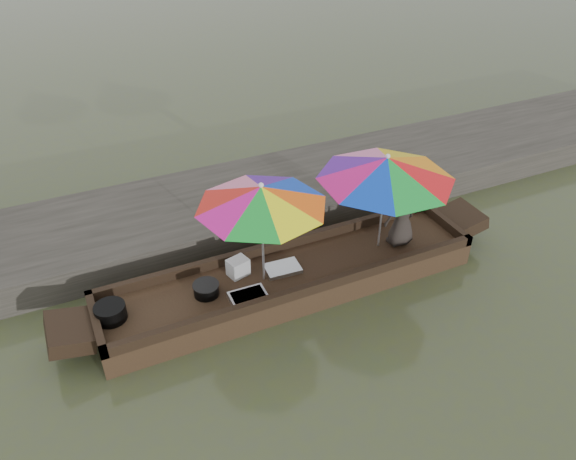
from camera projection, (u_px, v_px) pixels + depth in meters
name	position (u px, v px, depth m)	size (l,w,h in m)	color
water	(291.00, 289.00, 8.27)	(80.00, 80.00, 0.00)	#444E27
dock	(237.00, 204.00, 9.77)	(22.00, 2.20, 0.50)	#2D2B26
boat_hull	(291.00, 280.00, 8.17)	(5.55, 1.20, 0.35)	black
cooking_pot	(110.00, 312.00, 7.20)	(0.40, 0.40, 0.21)	black
tray_crayfish	(248.00, 297.00, 7.53)	(0.50, 0.34, 0.09)	silver
tray_scallop	(283.00, 268.00, 8.07)	(0.50, 0.34, 0.06)	silver
charcoal_grill	(206.00, 290.00, 7.60)	(0.34, 0.34, 0.16)	black
supply_bag	(238.00, 267.00, 7.93)	(0.28, 0.22, 0.26)	silver
vendor	(402.00, 212.00, 8.34)	(0.55, 0.36, 1.11)	#2C2622
umbrella_bow	(263.00, 234.00, 7.49)	(1.76, 1.76, 1.55)	blue
umbrella_stern	(383.00, 202.00, 8.14)	(1.98, 1.98, 1.55)	yellow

